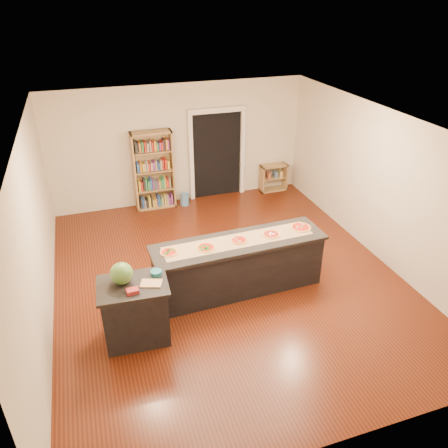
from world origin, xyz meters
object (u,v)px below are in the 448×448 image
object	(u,v)px
bookshelf	(154,171)
low_shelf	(273,178)
waste_bin	(185,199)
kitchen_island	(239,265)
side_counter	(136,311)
watermelon	(122,273)

from	to	relation	value
bookshelf	low_shelf	world-z (taller)	bookshelf
bookshelf	waste_bin	bearing A→B (deg)	-10.50
kitchen_island	waste_bin	size ratio (longest dim) A/B	9.48
side_counter	waste_bin	xyz separation A→B (m)	(1.75, 4.20, -0.34)
bookshelf	watermelon	size ratio (longest dim) A/B	5.74
low_shelf	side_counter	bearing A→B (deg)	-133.53
low_shelf	waste_bin	bearing A→B (deg)	-176.63
side_counter	watermelon	bearing A→B (deg)	149.54
kitchen_island	bookshelf	distance (m)	3.77
low_shelf	watermelon	size ratio (longest dim) A/B	2.15
side_counter	kitchen_island	bearing A→B (deg)	23.48
waste_bin	watermelon	size ratio (longest dim) A/B	0.96
bookshelf	waste_bin	world-z (taller)	bookshelf
bookshelf	low_shelf	distance (m)	3.10
kitchen_island	bookshelf	xyz separation A→B (m)	(-0.76, 3.66, 0.43)
side_counter	waste_bin	distance (m)	4.56
kitchen_island	watermelon	world-z (taller)	watermelon
low_shelf	waste_bin	size ratio (longest dim) A/B	2.23
bookshelf	waste_bin	xyz separation A→B (m)	(0.67, -0.12, -0.77)
waste_bin	watermelon	world-z (taller)	watermelon
side_counter	watermelon	world-z (taller)	watermelon
waste_bin	watermelon	bearing A→B (deg)	-114.38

